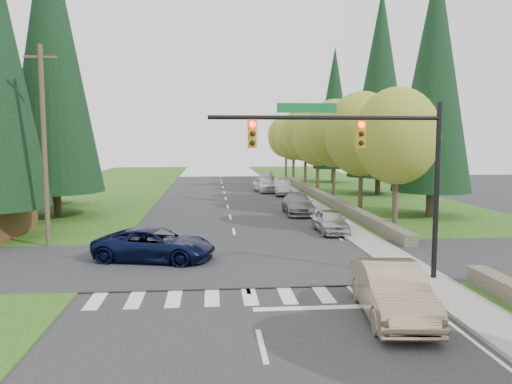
{
  "coord_description": "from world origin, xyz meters",
  "views": [
    {
      "loc": [
        -1.28,
        -13.55,
        5.4
      ],
      "look_at": [
        0.93,
        11.09,
        2.8
      ],
      "focal_mm": 35.0,
      "sensor_mm": 36.0,
      "label": 1
    }
  ],
  "objects": [
    {
      "name": "curb_east",
      "position": [
        6.05,
        22.0,
        0.07
      ],
      "size": [
        0.2,
        80.0,
        0.13
      ],
      "primitive_type": "cube",
      "color": "gray",
      "rests_on": "ground"
    },
    {
      "name": "decid_tree_5",
      "position": [
        9.1,
        49.0,
        5.53
      ],
      "size": [
        4.8,
        4.8,
        8.3
      ],
      "color": "#38281C",
      "rests_on": "ground"
    },
    {
      "name": "conifer_e_c",
      "position": [
        14.0,
        48.0,
        9.29
      ],
      "size": [
        5.1,
        5.1,
        16.8
      ],
      "color": "#38281C",
      "rests_on": "ground"
    },
    {
      "name": "decid_tree_3",
      "position": [
        9.2,
        35.0,
        5.66
      ],
      "size": [
        5.0,
        5.0,
        8.55
      ],
      "color": "#38281C",
      "rests_on": "ground"
    },
    {
      "name": "utility_pole",
      "position": [
        -9.5,
        12.0,
        5.14
      ],
      "size": [
        1.6,
        0.24,
        10.0
      ],
      "color": "#473828",
      "rests_on": "ground"
    },
    {
      "name": "suv_navy",
      "position": [
        -3.82,
        8.59,
        0.74
      ],
      "size": [
        5.78,
        3.69,
        1.48
      ],
      "primitive_type": "imported",
      "rotation": [
        0.0,
        0.0,
        1.32
      ],
      "color": "black",
      "rests_on": "ground"
    },
    {
      "name": "conifer_e_b",
      "position": [
        15.0,
        34.0,
        10.79
      ],
      "size": [
        6.12,
        6.12,
        19.8
      ],
      "color": "#38281C",
      "rests_on": "ground"
    },
    {
      "name": "decid_tree_2",
      "position": [
        9.1,
        28.0,
        5.93
      ],
      "size": [
        5.0,
        5.0,
        8.82
      ],
      "color": "#38281C",
      "rests_on": "ground"
    },
    {
      "name": "sedan_champagne",
      "position": [
        4.16,
        0.77,
        0.82
      ],
      "size": [
        2.24,
        5.12,
        1.64
      ],
      "primitive_type": "imported",
      "rotation": [
        0.0,
        0.0,
        -0.11
      ],
      "color": "tan",
      "rests_on": "ground"
    },
    {
      "name": "decid_tree_4",
      "position": [
        9.3,
        42.0,
        6.06
      ],
      "size": [
        5.4,
        5.4,
        9.18
      ],
      "color": "#38281C",
      "rests_on": "ground"
    },
    {
      "name": "parked_car_a",
      "position": [
        5.6,
        14.63,
        0.68
      ],
      "size": [
        1.66,
        3.99,
        1.35
      ],
      "primitive_type": "imported",
      "rotation": [
        0.0,
        0.0,
        0.02
      ],
      "color": "#B3B4B9",
      "rests_on": "ground"
    },
    {
      "name": "parked_car_b",
      "position": [
        5.0,
        22.04,
        0.72
      ],
      "size": [
        2.14,
        5.02,
        1.44
      ],
      "primitive_type": "imported",
      "rotation": [
        0.0,
        0.0,
        -0.02
      ],
      "color": "slate",
      "rests_on": "ground"
    },
    {
      "name": "traffic_signal",
      "position": [
        4.37,
        4.5,
        4.98
      ],
      "size": [
        8.7,
        0.37,
        6.8
      ],
      "color": "black",
      "rests_on": "ground"
    },
    {
      "name": "sidewalk_east",
      "position": [
        6.9,
        22.0,
        0.07
      ],
      "size": [
        1.8,
        80.0,
        0.13
      ],
      "primitive_type": "cube",
      "color": "gray",
      "rests_on": "ground"
    },
    {
      "name": "parked_car_c",
      "position": [
        5.6,
        34.59,
        0.73
      ],
      "size": [
        1.76,
        4.52,
        1.46
      ],
      "primitive_type": "imported",
      "rotation": [
        0.0,
        0.0,
        -0.05
      ],
      "color": "#9D9DA1",
      "rests_on": "ground"
    },
    {
      "name": "grass_east",
      "position": [
        13.0,
        20.0,
        0.03
      ],
      "size": [
        14.0,
        110.0,
        0.06
      ],
      "primitive_type": "cube",
      "color": "#1A5115",
      "rests_on": "ground"
    },
    {
      "name": "cross_street",
      "position": [
        0.0,
        8.0,
        0.0
      ],
      "size": [
        120.0,
        8.0,
        0.1
      ],
      "primitive_type": "cube",
      "color": "#28282B",
      "rests_on": "ground"
    },
    {
      "name": "conifer_w_c",
      "position": [
        -12.0,
        22.0,
        11.29
      ],
      "size": [
        6.46,
        6.46,
        20.8
      ],
      "color": "#38281C",
      "rests_on": "ground"
    },
    {
      "name": "parked_car_e",
      "position": [
        5.35,
        45.81,
        0.72
      ],
      "size": [
        2.31,
        5.09,
        1.45
      ],
      "primitive_type": "imported",
      "rotation": [
        0.0,
        0.0,
        -0.06
      ],
      "color": "#A4A4A8",
      "rests_on": "ground"
    },
    {
      "name": "ground",
      "position": [
        0.0,
        0.0,
        0.0
      ],
      "size": [
        120.0,
        120.0,
        0.0
      ],
      "primitive_type": "plane",
      "color": "#28282B",
      "rests_on": "ground"
    },
    {
      "name": "parked_car_d",
      "position": [
        4.2,
        37.47,
        0.78
      ],
      "size": [
        2.41,
        4.77,
        1.56
      ],
      "primitive_type": "imported",
      "rotation": [
        0.0,
        0.0,
        0.13
      ],
      "color": "silver",
      "rests_on": "ground"
    },
    {
      "name": "conifer_w_e",
      "position": [
        -14.0,
        28.0,
        10.29
      ],
      "size": [
        5.78,
        5.78,
        18.8
      ],
      "color": "#38281C",
      "rests_on": "ground"
    },
    {
      "name": "decid_tree_0",
      "position": [
        9.2,
        14.0,
        5.6
      ],
      "size": [
        4.8,
        4.8,
        8.37
      ],
      "color": "#38281C",
      "rests_on": "ground"
    },
    {
      "name": "stone_wall_north",
      "position": [
        8.6,
        30.0,
        0.35
      ],
      "size": [
        0.7,
        40.0,
        0.7
      ],
      "primitive_type": "cube",
      "color": "#4C4438",
      "rests_on": "ground"
    },
    {
      "name": "conifer_e_a",
      "position": [
        14.0,
        20.0,
        9.79
      ],
      "size": [
        5.44,
        5.44,
        17.8
      ],
      "color": "#38281C",
      "rests_on": "ground"
    },
    {
      "name": "decid_tree_6",
      "position": [
        9.2,
        56.0,
        5.86
      ],
      "size": [
        5.2,
        5.2,
        8.86
      ],
      "color": "#38281C",
      "rests_on": "ground"
    },
    {
      "name": "grass_west",
      "position": [
        -13.0,
        20.0,
        0.03
      ],
      "size": [
        14.0,
        110.0,
        0.06
      ],
      "primitive_type": "cube",
      "color": "#1A5115",
      "rests_on": "ground"
    },
    {
      "name": "decid_tree_1",
      "position": [
        9.3,
        21.0,
        5.8
      ],
      "size": [
        5.2,
        5.2,
        8.8
      ],
      "color": "#38281C",
      "rests_on": "ground"
    }
  ]
}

